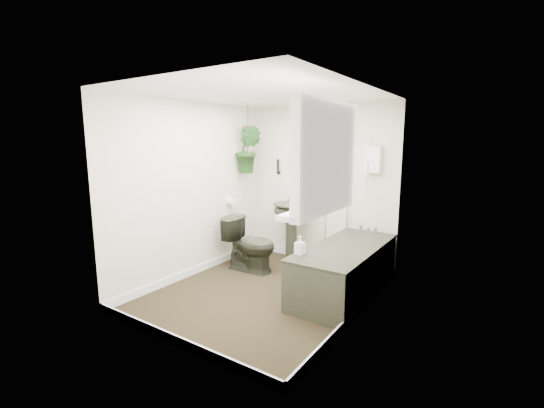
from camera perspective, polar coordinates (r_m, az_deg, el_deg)
The scene contains 22 objects.
floor at distance 4.49m, azimuth -1.09°, elevation -13.73°, with size 2.30×2.80×0.02m, color black.
ceiling at distance 4.15m, azimuth -1.20°, elevation 17.10°, with size 2.30×2.80×0.02m, color white.
wall_back at distance 5.37m, azimuth 7.49°, elevation 2.97°, with size 2.30×0.02×2.30m, color silver.
wall_front at distance 3.13m, azimuth -16.06°, elevation -2.27°, with size 2.30×0.02×2.30m, color silver.
wall_left at distance 4.91m, azimuth -12.33°, elevation 2.19°, with size 0.02×2.80×2.30m, color silver.
wall_right at distance 3.64m, azimuth 14.03°, elevation -0.53°, with size 0.02×2.80×2.30m, color silver.
skirting at distance 4.47m, azimuth -1.10°, elevation -13.02°, with size 2.30×2.80×0.10m, color white.
bathtub at distance 4.44m, azimuth 11.35°, elevation -10.06°, with size 0.72×1.72×0.58m, color black, non-canonical shape.
bath_screen at distance 4.78m, azimuth 10.35°, elevation 3.62°, with size 0.04×0.72×1.40m, color silver, non-canonical shape.
shower_box at distance 4.97m, azimuth 15.58°, elevation 6.77°, with size 0.20×0.10×0.35m, color white.
oval_mirror at distance 5.44m, azimuth 4.55°, elevation 6.81°, with size 0.46×0.03×0.62m, color #B0A78D.
wall_sconce at distance 5.65m, azimuth 0.92°, elevation 5.94°, with size 0.04×0.04×0.22m, color black.
toilet_roll_holder at distance 5.42m, azimuth -6.46°, elevation 0.38°, with size 0.11×0.11×0.11m, color white.
window_recess at distance 2.96m, azimuth 8.51°, elevation 7.09°, with size 0.08×1.00×0.90m, color white.
window_sill at distance 3.04m, azimuth 7.11°, elevation -0.78°, with size 0.18×1.00×0.04m, color white.
window_blinds at distance 2.98m, azimuth 7.72°, elevation 7.13°, with size 0.01×0.86×0.76m, color white.
toilet at distance 5.08m, azimuth -3.39°, elevation -6.28°, with size 0.42×0.74×0.75m, color black.
pedestal_sink at distance 5.38m, azimuth 3.02°, elevation -4.55°, with size 0.53×0.45×0.90m, color black, non-canonical shape.
sill_plant at distance 3.04m, azimuth 6.90°, elevation 1.81°, with size 0.21×0.18×0.23m, color black.
hanging_plant at distance 5.47m, azimuth -3.75°, elevation 8.50°, with size 0.38×0.31×0.69m, color black.
soap_bottle at distance 3.94m, azimuth 4.39°, elevation -6.47°, with size 0.09×0.09×0.20m, color #2B2727.
hanging_pot at distance 5.47m, azimuth -3.78°, elevation 11.51°, with size 0.16×0.16×0.12m, color brown.
Camera 1 is at (2.35, -3.38, 1.79)m, focal length 24.00 mm.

